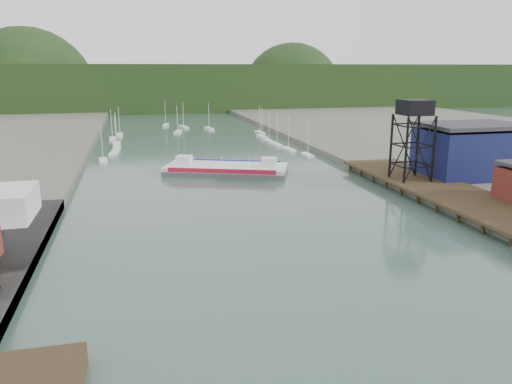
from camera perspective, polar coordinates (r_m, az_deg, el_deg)
name	(u,v)px	position (r m, az deg, el deg)	size (l,w,h in m)	color
ground	(395,382)	(43.87, 15.63, -20.22)	(600.00, 600.00, 0.00)	#2E483C
east_pier	(457,195)	(97.16, 22.00, -0.33)	(14.00, 70.00, 2.45)	black
lift_tower	(415,112)	(104.59, 17.67, 8.66)	(6.50, 6.50, 16.00)	black
blue_shed	(470,151)	(115.62, 23.23, 4.34)	(20.50, 14.50, 11.30)	#0B1633
marina_sailboats	(193,140)	(172.37, -7.23, 5.96)	(57.71, 92.65, 0.90)	silver
distant_hills	(156,90)	(333.14, -11.31, 11.41)	(500.00, 120.00, 80.00)	black
chain_ferry	(226,169)	(117.31, -3.43, 2.65)	(30.22, 20.71, 4.04)	#505053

